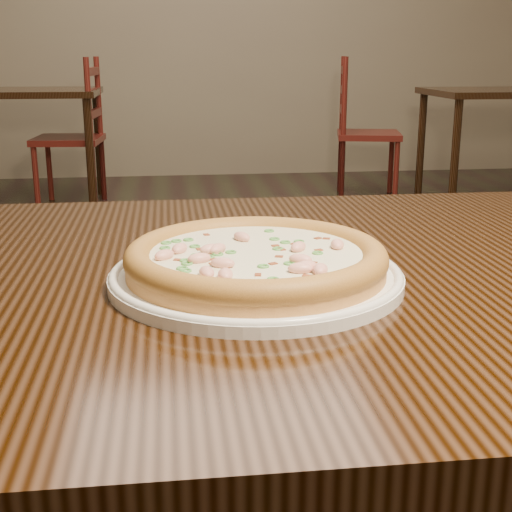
{
  "coord_description": "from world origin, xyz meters",
  "views": [
    {
      "loc": [
        -0.31,
        -1.35,
        0.99
      ],
      "look_at": [
        -0.22,
        -0.64,
        0.78
      ],
      "focal_mm": 50.0,
      "sensor_mm": 36.0,
      "label": 1
    }
  ],
  "objects": [
    {
      "name": "plate",
      "position": [
        -0.22,
        -0.64,
        0.76
      ],
      "size": [
        0.31,
        0.31,
        0.02
      ],
      "color": "white",
      "rests_on": "hero_table"
    },
    {
      "name": "pizza",
      "position": [
        -0.22,
        -0.64,
        0.78
      ],
      "size": [
        0.27,
        0.27,
        0.03
      ],
      "color": "tan",
      "rests_on": "plate"
    },
    {
      "name": "bg_table_left",
      "position": [
        -1.24,
        3.46,
        0.65
      ],
      "size": [
        1.0,
        0.7,
        0.75
      ],
      "color": "black",
      "rests_on": "ground"
    },
    {
      "name": "bg_table_right",
      "position": [
        1.87,
        3.09,
        0.65
      ],
      "size": [
        1.0,
        0.7,
        0.75
      ],
      "color": "black",
      "rests_on": "ground"
    },
    {
      "name": "chair_b",
      "position": [
        -0.89,
        3.41,
        0.44
      ],
      "size": [
        0.45,
        0.45,
        0.95
      ],
      "color": "#50130F",
      "rests_on": "ground"
    },
    {
      "name": "hero_table",
      "position": [
        -0.1,
        -0.59,
        0.65
      ],
      "size": [
        1.2,
        0.8,
        0.75
      ],
      "color": "black",
      "rests_on": "ground"
    },
    {
      "name": "chair_c",
      "position": [
        1.01,
        3.45,
        0.44
      ],
      "size": [
        0.5,
        0.5,
        0.95
      ],
      "color": "#50130F",
      "rests_on": "ground"
    },
    {
      "name": "ground",
      "position": [
        0.0,
        0.0,
        0.0
      ],
      "size": [
        9.0,
        9.0,
        0.0
      ],
      "primitive_type": "plane",
      "color": "black"
    }
  ]
}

